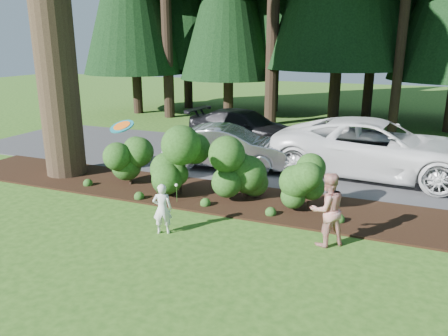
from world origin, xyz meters
name	(u,v)px	position (x,y,z in m)	size (l,w,h in m)	color
ground	(125,239)	(0.00, 0.00, 0.00)	(80.00, 80.00, 0.00)	#285117
mulch_bed	(191,193)	(0.00, 3.25, 0.03)	(16.00, 2.50, 0.05)	black
driveway	(242,158)	(0.00, 7.50, 0.01)	(22.00, 6.00, 0.03)	#38383A
shrub_row	(214,171)	(0.77, 3.14, 0.81)	(6.53, 1.60, 1.61)	#1F3E13
lily_cluster	(167,185)	(-0.30, 2.40, 0.50)	(0.69, 0.09, 0.57)	#1F3E13
car_silver_wagon	(228,147)	(0.01, 6.10, 0.74)	(1.50, 4.30, 1.42)	#A6A6AA
car_white_suv	(376,148)	(4.72, 7.01, 0.93)	(2.99, 6.48, 1.80)	white
car_dark_suv	(244,128)	(-0.65, 9.56, 0.75)	(2.00, 4.93, 1.43)	black
child	(162,209)	(0.61, 0.61, 0.59)	(0.43, 0.28, 1.18)	white
adult	(327,209)	(4.11, 1.43, 0.80)	(0.78, 0.61, 1.61)	#A92116
frisbee	(122,126)	(-0.32, 0.59, 2.40)	(0.56, 0.52, 0.26)	#187284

